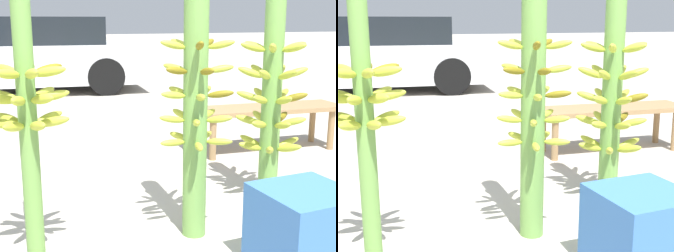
{
  "view_description": "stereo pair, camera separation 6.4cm",
  "coord_description": "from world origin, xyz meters",
  "views": [
    {
      "loc": [
        -1.06,
        -1.92,
        1.19
      ],
      "look_at": [
        -0.02,
        0.41,
        0.61
      ],
      "focal_mm": 50.0,
      "sensor_mm": 36.0,
      "label": 1
    },
    {
      "loc": [
        -1.0,
        -1.94,
        1.19
      ],
      "look_at": [
        -0.02,
        0.41,
        0.61
      ],
      "focal_mm": 50.0,
      "sensor_mm": 36.0,
      "label": 2
    }
  ],
  "objects": [
    {
      "name": "banana_stalk_right",
      "position": [
        0.78,
        0.55,
        0.77
      ],
      "size": [
        0.47,
        0.47,
        1.59
      ],
      "color": "#6B9E47",
      "rests_on": "ground_plane"
    },
    {
      "name": "produce_crate",
      "position": [
        0.37,
        -0.3,
        0.21
      ],
      "size": [
        0.42,
        0.42,
        0.42
      ],
      "color": "#386BB2",
      "rests_on": "ground_plane"
    },
    {
      "name": "market_bench",
      "position": [
        1.51,
        1.59,
        0.36
      ],
      "size": [
        1.5,
        0.6,
        0.42
      ],
      "rotation": [
        0.0,
        0.0,
        -0.12
      ],
      "color": "#99754C",
      "rests_on": "ground_plane"
    },
    {
      "name": "parked_car",
      "position": [
        0.07,
        6.37,
        0.61
      ],
      "size": [
        4.14,
        2.25,
        1.25
      ],
      "rotation": [
        0.0,
        0.0,
        1.41
      ],
      "color": "silver",
      "rests_on": "ground_plane"
    },
    {
      "name": "banana_stalk_center",
      "position": [
        0.08,
        0.28,
        0.84
      ],
      "size": [
        0.41,
        0.41,
        1.68
      ],
      "color": "#6B9E47",
      "rests_on": "ground_plane"
    },
    {
      "name": "banana_stalk_left",
      "position": [
        -0.78,
        0.33,
        0.81
      ],
      "size": [
        0.41,
        0.41,
        1.58
      ],
      "color": "#6B9E47",
      "rests_on": "ground_plane"
    }
  ]
}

